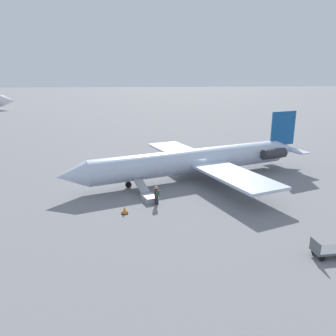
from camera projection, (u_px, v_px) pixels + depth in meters
ground_plane at (193, 178)px, 37.08m from camera, size 600.00×600.00×0.00m
airplane_main at (201, 160)px, 36.90m from camera, size 29.20×22.65×6.95m
boarding_stairs at (148, 195)px, 30.70m from camera, size 2.27×4.13×1.72m
passenger at (157, 194)px, 29.27m from camera, size 0.43×0.57×1.74m
luggage_cart at (328, 250)px, 20.93m from camera, size 2.24×1.18×1.22m
traffic_cone_near_stairs at (125, 210)px, 27.52m from camera, size 0.58×0.58×0.63m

